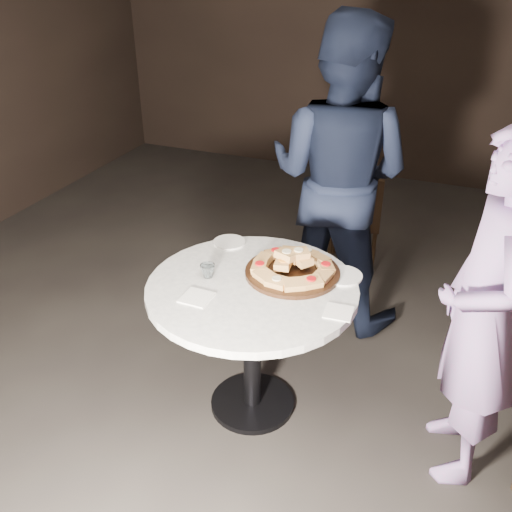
# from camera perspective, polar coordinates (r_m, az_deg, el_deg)

# --- Properties ---
(floor) EXTENTS (7.00, 7.00, 0.00)m
(floor) POSITION_cam_1_polar(r_m,az_deg,el_deg) (3.19, 2.20, -13.70)
(floor) COLOR black
(floor) RESTS_ON ground
(table) EXTENTS (1.15, 1.15, 0.75)m
(table) POSITION_cam_1_polar(r_m,az_deg,el_deg) (2.75, -0.39, -5.38)
(table) COLOR black
(table) RESTS_ON ground
(serving_board) EXTENTS (0.54, 0.54, 0.02)m
(serving_board) POSITION_cam_1_polar(r_m,az_deg,el_deg) (2.76, 3.66, -1.63)
(serving_board) COLOR black
(serving_board) RESTS_ON table
(focaccia_pile) EXTENTS (0.40, 0.41, 0.11)m
(focaccia_pile) POSITION_cam_1_polar(r_m,az_deg,el_deg) (2.74, 3.66, -0.84)
(focaccia_pile) COLOR tan
(focaccia_pile) RESTS_ON serving_board
(plate_left) EXTENTS (0.21, 0.21, 0.01)m
(plate_left) POSITION_cam_1_polar(r_m,az_deg,el_deg) (3.04, -2.69, 1.40)
(plate_left) COLOR white
(plate_left) RESTS_ON table
(plate_right) EXTENTS (0.24, 0.24, 0.01)m
(plate_right) POSITION_cam_1_polar(r_m,az_deg,el_deg) (2.77, 8.63, -1.95)
(plate_right) COLOR white
(plate_right) RESTS_ON table
(water_glass) EXTENTS (0.09, 0.09, 0.07)m
(water_glass) POSITION_cam_1_polar(r_m,az_deg,el_deg) (2.73, -4.85, -1.49)
(water_glass) COLOR silver
(water_glass) RESTS_ON table
(napkin_near) EXTENTS (0.14, 0.14, 0.01)m
(napkin_near) POSITION_cam_1_polar(r_m,az_deg,el_deg) (2.59, -5.95, -4.14)
(napkin_near) COLOR white
(napkin_near) RESTS_ON table
(napkin_far) EXTENTS (0.13, 0.13, 0.01)m
(napkin_far) POSITION_cam_1_polar(r_m,az_deg,el_deg) (2.51, 8.25, -5.58)
(napkin_far) COLOR white
(napkin_far) RESTS_ON table
(chair_far) EXTENTS (0.41, 0.43, 0.77)m
(chair_far) POSITION_cam_1_polar(r_m,az_deg,el_deg) (4.13, 9.87, 3.97)
(chair_far) COLOR black
(chair_far) RESTS_ON ground
(diner_navy) EXTENTS (1.01, 0.84, 1.87)m
(diner_navy) POSITION_cam_1_polar(r_m,az_deg,el_deg) (3.45, 8.26, 7.84)
(diner_navy) COLOR black
(diner_navy) RESTS_ON ground
(diner_teal) EXTENTS (0.52, 0.67, 1.63)m
(diner_teal) POSITION_cam_1_polar(r_m,az_deg,el_deg) (2.54, 21.77, -5.56)
(diner_teal) COLOR #7D649C
(diner_teal) RESTS_ON ground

